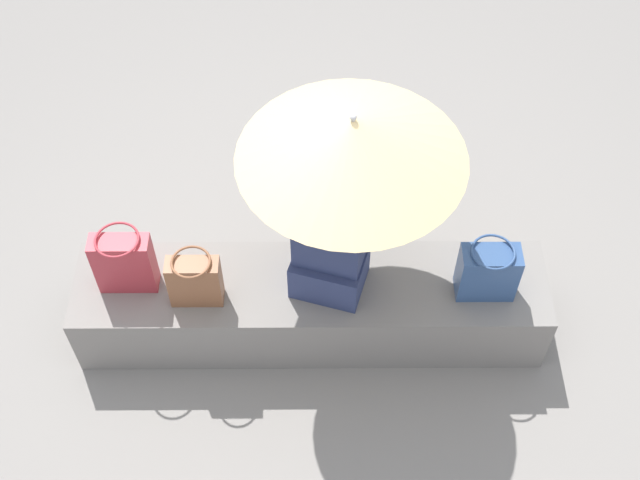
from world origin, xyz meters
name	(u,v)px	position (x,y,z in m)	size (l,w,h in m)	color
ground_plane	(311,326)	(0.00, 0.00, 0.00)	(14.00, 14.00, 0.00)	gray
stone_bench	(311,305)	(0.00, 0.00, 0.20)	(2.38, 0.52, 0.41)	gray
person_seated	(330,235)	(0.09, 0.00, 0.80)	(0.51, 0.37, 0.90)	navy
parasol	(352,140)	(0.18, 0.07, 1.35)	(1.00, 1.00, 1.08)	#B7B7BC
handbag_black	(195,281)	(-0.55, -0.09, 0.56)	(0.25, 0.19, 0.31)	brown
tote_bag_canvas	(488,272)	(0.85, -0.05, 0.57)	(0.28, 0.21, 0.32)	#335184
shoulder_bag_spare	(124,263)	(-0.90, 0.00, 0.59)	(0.29, 0.21, 0.37)	#B2333D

